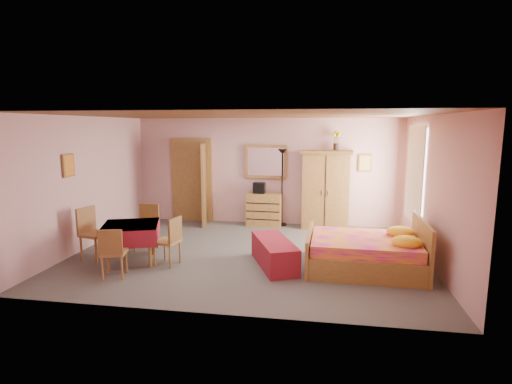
% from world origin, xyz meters
% --- Properties ---
extents(floor, '(6.50, 6.50, 0.00)m').
position_xyz_m(floor, '(0.00, 0.00, 0.00)').
color(floor, '#5E5953').
rests_on(floor, ground).
extents(ceiling, '(6.50, 6.50, 0.00)m').
position_xyz_m(ceiling, '(0.00, 0.00, 2.60)').
color(ceiling, brown).
rests_on(ceiling, wall_back).
extents(wall_back, '(6.50, 0.10, 2.60)m').
position_xyz_m(wall_back, '(0.00, 2.50, 1.30)').
color(wall_back, '#CB9394').
rests_on(wall_back, floor).
extents(wall_front, '(6.50, 0.10, 2.60)m').
position_xyz_m(wall_front, '(0.00, -2.50, 1.30)').
color(wall_front, '#CB9394').
rests_on(wall_front, floor).
extents(wall_left, '(0.10, 5.00, 2.60)m').
position_xyz_m(wall_left, '(-3.25, 0.00, 1.30)').
color(wall_left, '#CB9394').
rests_on(wall_left, floor).
extents(wall_right, '(0.10, 5.00, 2.60)m').
position_xyz_m(wall_right, '(3.25, 0.00, 1.30)').
color(wall_right, '#CB9394').
rests_on(wall_right, floor).
extents(doorway, '(1.06, 0.12, 2.15)m').
position_xyz_m(doorway, '(-1.90, 2.47, 1.02)').
color(doorway, '#9E6B35').
rests_on(doorway, floor).
extents(window, '(0.08, 1.40, 1.95)m').
position_xyz_m(window, '(3.21, 1.20, 1.45)').
color(window, white).
rests_on(window, wall_right).
extents(picture_left, '(0.04, 0.32, 0.42)m').
position_xyz_m(picture_left, '(-3.22, -0.60, 1.70)').
color(picture_left, orange).
rests_on(picture_left, wall_left).
extents(picture_back, '(0.30, 0.04, 0.40)m').
position_xyz_m(picture_back, '(2.35, 2.47, 1.55)').
color(picture_back, '#D8BF59').
rests_on(picture_back, wall_back).
extents(chest_of_drawers, '(0.86, 0.45, 0.79)m').
position_xyz_m(chest_of_drawers, '(-0.01, 2.24, 0.40)').
color(chest_of_drawers, '#AF7B3B').
rests_on(chest_of_drawers, floor).
extents(wall_mirror, '(1.03, 0.07, 0.82)m').
position_xyz_m(wall_mirror, '(-0.01, 2.45, 1.55)').
color(wall_mirror, white).
rests_on(wall_mirror, wall_back).
extents(stereo, '(0.29, 0.22, 0.26)m').
position_xyz_m(stereo, '(-0.14, 2.25, 0.92)').
color(stereo, black).
rests_on(stereo, chest_of_drawers).
extents(floor_lamp, '(0.29, 0.29, 1.86)m').
position_xyz_m(floor_lamp, '(0.41, 2.35, 0.93)').
color(floor_lamp, black).
rests_on(floor_lamp, floor).
extents(wardrobe, '(1.22, 0.70, 1.85)m').
position_xyz_m(wardrobe, '(1.46, 2.21, 0.92)').
color(wardrobe, '#AC773A').
rests_on(wardrobe, floor).
extents(sunflower_vase, '(0.18, 0.18, 0.45)m').
position_xyz_m(sunflower_vase, '(1.66, 2.31, 2.07)').
color(sunflower_vase, yellow).
rests_on(sunflower_vase, wardrobe).
extents(bed, '(1.97, 1.57, 0.89)m').
position_xyz_m(bed, '(2.08, -0.48, 0.45)').
color(bed, '#D0148D').
rests_on(bed, floor).
extents(bench, '(0.99, 1.47, 0.46)m').
position_xyz_m(bench, '(0.56, -0.56, 0.23)').
color(bench, maroon).
rests_on(bench, floor).
extents(dining_table, '(1.20, 1.20, 0.69)m').
position_xyz_m(dining_table, '(-1.98, -0.77, 0.35)').
color(dining_table, maroon).
rests_on(dining_table, floor).
extents(chair_south, '(0.45, 0.45, 0.82)m').
position_xyz_m(chair_south, '(-1.92, -1.49, 0.41)').
color(chair_south, '#A66B38').
rests_on(chair_south, floor).
extents(chair_north, '(0.42, 0.42, 0.89)m').
position_xyz_m(chair_north, '(-2.03, -0.07, 0.44)').
color(chair_north, '#966132').
rests_on(chair_north, floor).
extents(chair_west, '(0.52, 0.52, 0.95)m').
position_xyz_m(chair_west, '(-2.71, -0.72, 0.47)').
color(chair_west, '#A36737').
rests_on(chair_west, floor).
extents(chair_east, '(0.46, 0.46, 0.85)m').
position_xyz_m(chair_east, '(-1.30, -0.80, 0.43)').
color(chair_east, '#AB7D3A').
rests_on(chair_east, floor).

